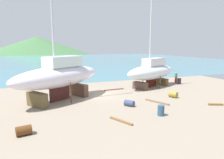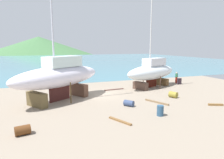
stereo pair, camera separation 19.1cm
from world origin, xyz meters
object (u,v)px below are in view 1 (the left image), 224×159
Objects in this scene: sailboat_far_slipway at (60,76)px; sailboat_mid_port at (152,71)px; barrel_tar_black at (161,110)px; barrel_tipped_right at (173,94)px; barrel_tipped_left at (129,103)px; worker at (176,77)px; barrel_tipped_center at (24,130)px; barrel_ochre at (179,81)px.

sailboat_mid_port is at bearing 158.94° from sailboat_far_slipway.
barrel_tipped_right is at bearing 44.43° from barrel_tar_black.
barrel_tipped_right is (6.06, 1.30, 0.05)m from barrel_tipped_left.
worker reaches higher than barrel_tar_black.
barrel_tar_black is at bearing 110.13° from worker.
barrel_tipped_left is 6.19m from barrel_tipped_right.
barrel_ochre is (21.11, 11.21, 0.13)m from barrel_tipped_center.
barrel_tipped_left is 0.99× the size of barrel_tipped_center.
barrel_tar_black is (1.32, -3.35, 0.15)m from barrel_tipped_left.
sailboat_mid_port is at bearing 33.67° from barrel_tipped_center.
barrel_tipped_left is 1.07× the size of barrel_tar_black.
barrel_tar_black is (-4.74, -4.64, 0.10)m from barrel_tipped_right.
barrel_tar_black is at bearing 0.45° from barrel_tipped_center.
barrel_tipped_right is 15.95m from barrel_tipped_center.
barrel_tipped_left is at bearing 24.78° from sailboat_mid_port.
sailboat_far_slipway reaches higher than barrel_tar_black.
barrel_tipped_center is 1.08× the size of barrel_ochre.
worker is at bearing 160.07° from sailboat_far_slipway.
sailboat_mid_port is at bearing 46.68° from barrel_tipped_left.
sailboat_mid_port is 19.29m from barrel_tipped_center.
barrel_tar_black reaches higher than barrel_tipped_right.
worker reaches higher than barrel_tipped_center.
sailboat_far_slipway is at bearing 143.86° from barrel_tipped_left.
sailboat_far_slipway is (-12.79, -2.84, 0.45)m from sailboat_mid_port.
barrel_tipped_center is (-9.17, -3.43, 0.03)m from barrel_tipped_left.
barrel_tipped_right is 0.99× the size of barrel_tar_black.
barrel_ochre is 15.38m from barrel_tar_black.
worker is 1.11m from barrel_ochre.
barrel_tipped_left is (-12.17, -8.78, -0.59)m from worker.
barrel_tipped_center is (-21.34, -12.21, -0.56)m from worker.
sailboat_mid_port is 9.39× the size of worker.
sailboat_far_slipway is at bearing 165.67° from barrel_tipped_right.
barrel_tipped_center is at bearing -159.50° from barrel_tipped_left.
barrel_tipped_left is (5.99, -4.37, -2.37)m from sailboat_far_slipway.
barrel_ochre is at bearing 164.41° from sailboat_mid_port.
barrel_ochre is (5.14, 0.57, -1.77)m from sailboat_mid_port.
barrel_tar_black is (-10.85, -12.13, -0.44)m from worker.
worker reaches higher than barrel_ochre.
sailboat_mid_port reaches higher than barrel_tipped_right.
sailboat_mid_port is 18.26× the size of barrel_tipped_right.
worker is 24.59m from barrel_tipped_center.
barrel_tipped_left is (-6.80, -7.21, -1.92)m from sailboat_mid_port.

